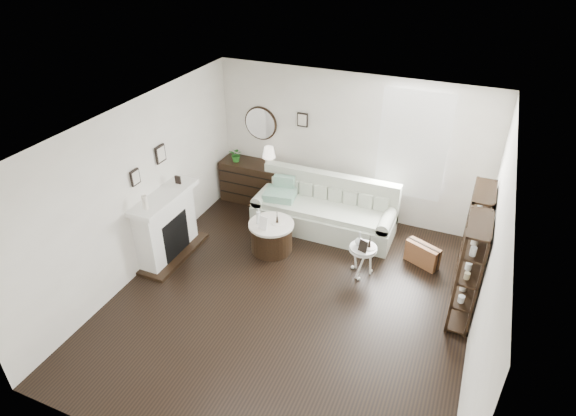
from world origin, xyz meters
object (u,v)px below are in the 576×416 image
at_px(drum_table, 271,236).
at_px(sofa, 325,212).
at_px(pedestal_table, 363,249).
at_px(dresser, 253,182).

bearing_deg(drum_table, sofa, 58.88).
distance_m(sofa, pedestal_table, 1.44).
height_order(sofa, pedestal_table, sofa).
distance_m(sofa, drum_table, 1.17).
xyz_separation_m(dresser, pedestal_table, (2.62, -1.43, 0.07)).
xyz_separation_m(sofa, pedestal_table, (0.98, -1.04, 0.15)).
height_order(dresser, drum_table, dresser).
height_order(dresser, pedestal_table, dresser).
relative_size(sofa, pedestal_table, 4.82).
relative_size(dresser, drum_table, 1.62).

